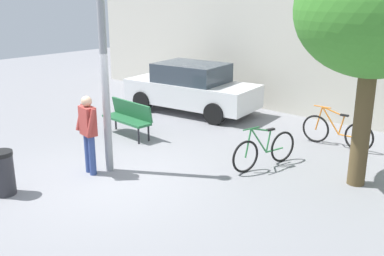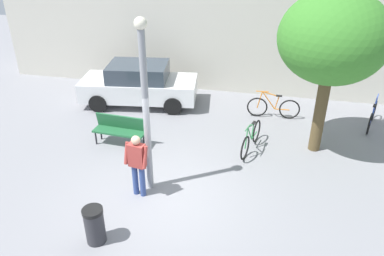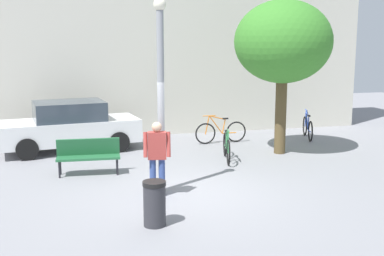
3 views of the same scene
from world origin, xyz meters
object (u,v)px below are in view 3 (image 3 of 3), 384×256
person_by_lamppost (157,154)px  bicycle_blue (308,128)px  bicycle_orange (221,132)px  bicycle_green (227,147)px  lamppost (161,86)px  park_bench (88,153)px  parked_car_white (70,126)px  trash_bin (155,203)px  plaza_tree (283,43)px

person_by_lamppost → bicycle_blue: person_by_lamppost is taller
bicycle_orange → bicycle_green: bearing=-103.7°
bicycle_blue → bicycle_orange: size_ratio=0.96×
lamppost → bicycle_orange: bearing=58.1°
bicycle_blue → bicycle_orange: (-3.22, -0.01, 0.00)m
park_bench → person_by_lamppost: bearing=-58.2°
bicycle_orange → parked_car_white: (-4.90, 0.12, 0.39)m
lamppost → parked_car_white: 5.46m
bicycle_green → trash_bin: size_ratio=2.08×
bicycle_orange → trash_bin: bearing=-117.1°
person_by_lamppost → park_bench: person_by_lamppost is taller
bicycle_green → parked_car_white: parked_car_white is taller
bicycle_blue → person_by_lamppost: bearing=-141.1°
person_by_lamppost → bicycle_blue: bearing=38.9°
plaza_tree → trash_bin: plaza_tree is taller
person_by_lamppost → plaza_tree: 5.93m
parked_car_white → bicycle_green: bearing=-29.5°
plaza_tree → trash_bin: size_ratio=5.38×
bicycle_green → trash_bin: bearing=-123.1°
park_bench → bicycle_orange: 5.30m
person_by_lamppost → plaza_tree: bearing=36.1°
bicycle_blue → lamppost: bearing=-142.5°
bicycle_green → parked_car_white: 5.00m
plaza_tree → bicycle_orange: (-1.30, 1.87, -2.96)m
park_bench → plaza_tree: bearing=9.5°
park_bench → plaza_tree: 6.49m
person_by_lamppost → bicycle_green: bearing=47.3°
bicycle_blue → bicycle_green: bearing=-148.2°
lamppost → parked_car_white: bearing=112.3°
plaza_tree → bicycle_green: 3.53m
lamppost → bicycle_blue: size_ratio=2.48×
plaza_tree → bicycle_green: plaza_tree is taller
lamppost → person_by_lamppost: lamppost is taller
person_by_lamppost → lamppost: bearing=65.7°
lamppost → bicycle_green: lamppost is taller
bicycle_blue → parked_car_white: 8.13m
parked_car_white → trash_bin: size_ratio=5.14×
person_by_lamppost → bicycle_orange: bearing=58.6°
park_bench → bicycle_green: size_ratio=0.92×
park_bench → parked_car_white: 2.99m
park_bench → plaza_tree: plaza_tree is taller
bicycle_orange → parked_car_white: bearing=178.6°
person_by_lamppost → parked_car_white: person_by_lamppost is taller
bicycle_orange → trash_bin: bicycle_orange is taller
bicycle_green → bicycle_blue: bearing=31.8°
person_by_lamppost → parked_car_white: size_ratio=0.38×
plaza_tree → parked_car_white: 7.00m
bicycle_green → parked_car_white: size_ratio=0.40×
lamppost → park_bench: 3.06m
person_by_lamppost → bicycle_green: person_by_lamppost is taller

